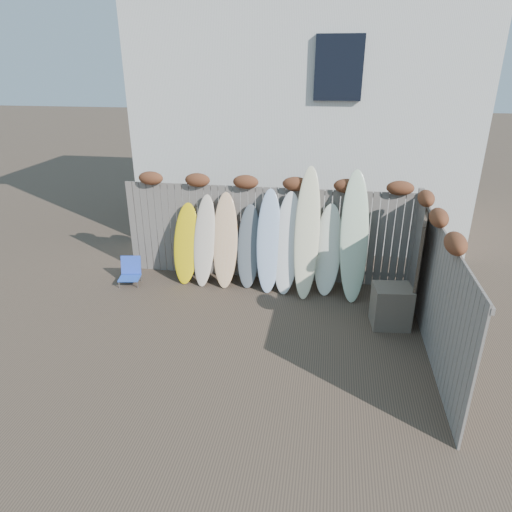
% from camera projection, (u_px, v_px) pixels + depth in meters
% --- Properties ---
extents(ground, '(80.00, 80.00, 0.00)m').
position_uv_depth(ground, '(245.00, 337.00, 7.75)').
color(ground, '#493A2D').
extents(back_fence, '(6.05, 0.28, 2.24)m').
position_uv_depth(back_fence, '(268.00, 226.00, 9.45)').
color(back_fence, slate).
rests_on(back_fence, ground).
extents(right_fence, '(0.28, 4.40, 2.24)m').
position_uv_depth(right_fence, '(436.00, 283.00, 7.09)').
color(right_fence, slate).
rests_on(right_fence, ground).
extents(house, '(8.50, 5.50, 6.33)m').
position_uv_depth(house, '(306.00, 107.00, 12.32)').
color(house, silver).
rests_on(house, ground).
extents(beach_chair, '(0.49, 0.51, 0.56)m').
position_uv_depth(beach_chair, '(130.00, 271.00, 9.58)').
color(beach_chair, blue).
rests_on(beach_chair, ground).
extents(wooden_crate, '(0.70, 0.60, 0.75)m').
position_uv_depth(wooden_crate, '(391.00, 306.00, 7.98)').
color(wooden_crate, '#483E36').
rests_on(wooden_crate, ground).
extents(lattice_panel, '(0.32, 1.27, 1.93)m').
position_uv_depth(lattice_panel, '(418.00, 267.00, 8.09)').
color(lattice_panel, brown).
rests_on(lattice_panel, ground).
extents(surfboard_0, '(0.57, 0.63, 1.65)m').
position_uv_depth(surfboard_0, '(186.00, 244.00, 9.50)').
color(surfboard_0, yellow).
rests_on(surfboard_0, ground).
extents(surfboard_1, '(0.50, 0.69, 1.84)m').
position_uv_depth(surfboard_1, '(204.00, 241.00, 9.38)').
color(surfboard_1, beige).
rests_on(surfboard_1, ground).
extents(surfboard_2, '(0.56, 0.71, 1.90)m').
position_uv_depth(surfboard_2, '(225.00, 241.00, 9.32)').
color(surfboard_2, tan).
rests_on(surfboard_2, ground).
extents(surfboard_3, '(0.48, 0.60, 1.67)m').
position_uv_depth(surfboard_3, '(249.00, 247.00, 9.33)').
color(surfboard_3, '#585F66').
rests_on(surfboard_3, ground).
extents(surfboard_4, '(0.52, 0.74, 2.02)m').
position_uv_depth(surfboard_4, '(269.00, 241.00, 9.12)').
color(surfboard_4, '#A5BEE2').
rests_on(surfboard_4, ground).
extents(surfboard_5, '(0.59, 0.75, 1.98)m').
position_uv_depth(surfboard_5, '(287.00, 243.00, 9.06)').
color(surfboard_5, white).
rests_on(surfboard_5, ground).
extents(surfboard_6, '(0.49, 0.87, 2.49)m').
position_uv_depth(surfboard_6, '(307.00, 233.00, 8.85)').
color(surfboard_6, '#F3ECBD').
rests_on(surfboard_6, ground).
extents(surfboard_7, '(0.57, 0.67, 1.77)m').
position_uv_depth(surfboard_7, '(328.00, 250.00, 9.02)').
color(surfboard_7, white).
rests_on(surfboard_7, ground).
extents(surfboard_8, '(0.60, 0.90, 2.46)m').
position_uv_depth(surfboard_8, '(354.00, 237.00, 8.73)').
color(surfboard_8, beige).
rests_on(surfboard_8, ground).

